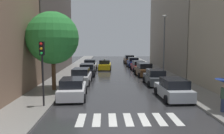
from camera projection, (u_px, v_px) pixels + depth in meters
The scene contains 21 objects.
ground_plane at pixel (114, 71), 34.85m from camera, with size 28.00×72.00×0.04m, color #2E2E30.
sidewalk_left at pixel (72, 70), 34.65m from camera, with size 3.00×72.00×0.15m, color gray.
sidewalk_right at pixel (155, 70), 35.04m from camera, with size 3.00×72.00×0.15m, color gray.
crosswalk_stripes at pixel (128, 119), 12.69m from camera, with size 5.85×2.20×0.01m.
building_left_mid at pixel (41, 22), 33.27m from camera, with size 6.00×21.03×14.99m, color #564C47.
building_right_mid at pixel (183, 11), 35.07m from camera, with size 6.00×20.90×18.57m, color #9E9384.
parked_car_left_nearest at pixel (73, 89), 17.53m from camera, with size 2.32×4.47×1.60m.
parked_car_left_second at pixel (81, 76), 23.73m from camera, with size 2.18×4.54×1.66m.
parked_car_left_third at pixel (87, 70), 29.50m from camera, with size 2.23×4.55×1.60m.
parked_car_left_fourth at pixel (90, 65), 35.19m from camera, with size 2.12×4.37×1.71m.
parked_car_right_nearest at pixel (173, 89), 17.24m from camera, with size 2.25×4.32×1.62m.
parked_car_right_second at pixel (155, 78), 23.09m from camera, with size 2.02×4.20×1.61m.
parked_car_right_third at pixel (144, 70), 29.14m from camera, with size 2.12×4.59×1.73m.
parked_car_right_fourth at pixel (138, 66), 34.71m from camera, with size 2.12×4.64×1.54m.
parked_car_right_fifth at pixel (133, 62), 39.96m from camera, with size 2.10×4.13×1.71m.
parked_car_right_sixth at pixel (129, 60), 46.35m from camera, with size 2.22×4.30×1.77m.
taxi_midroad at pixel (105, 65), 35.78m from camera, with size 2.20×4.53×1.81m.
pedestrian_near_tree at pixel (224, 88), 13.47m from camera, with size 1.10×1.10×2.02m.
street_tree_left at pixel (53, 38), 19.46m from camera, with size 4.60×4.60×6.94m.
traffic_light_left_corner at pixel (42, 59), 14.54m from camera, with size 0.30×0.42×4.30m.
lamp_post_right at pixel (164, 43), 25.76m from camera, with size 0.60×0.28×7.39m.
Camera 1 is at (-1.30, -10.56, 4.39)m, focal length 35.55 mm.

